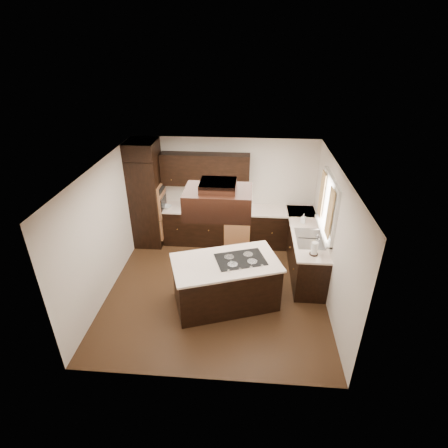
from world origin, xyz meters
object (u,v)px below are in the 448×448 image
at_px(oven_column, 147,202).
at_px(spice_rack, 199,202).
at_px(island, 226,283).
at_px(range_hood, 218,202).

distance_m(oven_column, spice_rack, 1.20).
relative_size(island, range_hood, 1.73).
bearing_deg(island, range_hood, -141.95).
bearing_deg(range_hood, oven_column, 129.74).
xyz_separation_m(oven_column, island, (1.98, -2.09, -0.62)).
bearing_deg(range_hood, island, 56.91).
height_order(island, range_hood, range_hood).
bearing_deg(oven_column, range_hood, -50.26).
height_order(oven_column, island, oven_column).
distance_m(island, spice_rack, 2.33).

